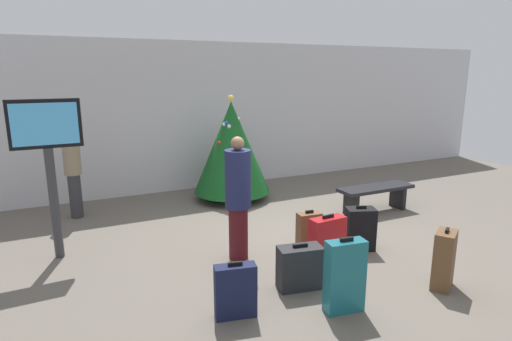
{
  "coord_description": "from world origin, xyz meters",
  "views": [
    {
      "loc": [
        -3.09,
        -5.03,
        2.49
      ],
      "look_at": [
        -0.13,
        1.11,
        0.9
      ],
      "focal_mm": 29.47,
      "sensor_mm": 36.0,
      "label": 1
    }
  ],
  "objects_px": {
    "suitcase_4": "(444,260)",
    "suitcase_1": "(345,276)",
    "flight_info_kiosk": "(48,149)",
    "traveller_0": "(72,164)",
    "suitcase_3": "(327,243)",
    "suitcase_5": "(360,229)",
    "traveller_1": "(238,196)",
    "suitcase_2": "(235,291)",
    "suitcase_6": "(309,231)",
    "waiting_bench": "(376,193)",
    "suitcase_0": "(300,267)",
    "holiday_tree": "(232,147)"
  },
  "relations": [
    {
      "from": "suitcase_5",
      "to": "traveller_1",
      "type": "bearing_deg",
      "value": 163.83
    },
    {
      "from": "traveller_0",
      "to": "suitcase_3",
      "type": "distance_m",
      "value": 4.58
    },
    {
      "from": "suitcase_4",
      "to": "suitcase_6",
      "type": "bearing_deg",
      "value": 116.84
    },
    {
      "from": "suitcase_0",
      "to": "suitcase_2",
      "type": "height_order",
      "value": "suitcase_2"
    },
    {
      "from": "suitcase_4",
      "to": "suitcase_6",
      "type": "distance_m",
      "value": 1.82
    },
    {
      "from": "flight_info_kiosk",
      "to": "traveller_0",
      "type": "bearing_deg",
      "value": 79.24
    },
    {
      "from": "waiting_bench",
      "to": "suitcase_1",
      "type": "distance_m",
      "value": 3.52
    },
    {
      "from": "flight_info_kiosk",
      "to": "suitcase_2",
      "type": "distance_m",
      "value": 3.15
    },
    {
      "from": "traveller_0",
      "to": "suitcase_3",
      "type": "height_order",
      "value": "traveller_0"
    },
    {
      "from": "suitcase_1",
      "to": "suitcase_5",
      "type": "xyz_separation_m",
      "value": [
        1.2,
        1.21,
        -0.09
      ]
    },
    {
      "from": "suitcase_3",
      "to": "suitcase_0",
      "type": "bearing_deg",
      "value": -153.85
    },
    {
      "from": "suitcase_5",
      "to": "suitcase_1",
      "type": "bearing_deg",
      "value": -134.75
    },
    {
      "from": "suitcase_2",
      "to": "suitcase_6",
      "type": "bearing_deg",
      "value": 34.83
    },
    {
      "from": "traveller_0",
      "to": "suitcase_2",
      "type": "xyz_separation_m",
      "value": [
        1.31,
        -4.08,
        -0.67
      ]
    },
    {
      "from": "suitcase_4",
      "to": "suitcase_1",
      "type": "bearing_deg",
      "value": 175.86
    },
    {
      "from": "holiday_tree",
      "to": "traveller_1",
      "type": "height_order",
      "value": "holiday_tree"
    },
    {
      "from": "suitcase_1",
      "to": "suitcase_3",
      "type": "height_order",
      "value": "suitcase_1"
    },
    {
      "from": "traveller_0",
      "to": "suitcase_6",
      "type": "xyz_separation_m",
      "value": [
        2.93,
        -2.95,
        -0.69
      ]
    },
    {
      "from": "suitcase_6",
      "to": "suitcase_2",
      "type": "bearing_deg",
      "value": -145.17
    },
    {
      "from": "waiting_bench",
      "to": "suitcase_6",
      "type": "relative_size",
      "value": 2.48
    },
    {
      "from": "suitcase_3",
      "to": "suitcase_6",
      "type": "bearing_deg",
      "value": 79.24
    },
    {
      "from": "holiday_tree",
      "to": "flight_info_kiosk",
      "type": "distance_m",
      "value": 3.58
    },
    {
      "from": "suitcase_0",
      "to": "suitcase_6",
      "type": "height_order",
      "value": "suitcase_6"
    },
    {
      "from": "waiting_bench",
      "to": "suitcase_1",
      "type": "relative_size",
      "value": 1.74
    },
    {
      "from": "suitcase_2",
      "to": "suitcase_3",
      "type": "distance_m",
      "value": 1.59
    },
    {
      "from": "holiday_tree",
      "to": "traveller_1",
      "type": "distance_m",
      "value": 2.79
    },
    {
      "from": "flight_info_kiosk",
      "to": "suitcase_0",
      "type": "height_order",
      "value": "flight_info_kiosk"
    },
    {
      "from": "suitcase_3",
      "to": "suitcase_6",
      "type": "xyz_separation_m",
      "value": [
        0.12,
        0.61,
        -0.07
      ]
    },
    {
      "from": "flight_info_kiosk",
      "to": "holiday_tree",
      "type": "bearing_deg",
      "value": 25.15
    },
    {
      "from": "suitcase_0",
      "to": "suitcase_4",
      "type": "distance_m",
      "value": 1.69
    },
    {
      "from": "traveller_1",
      "to": "suitcase_5",
      "type": "relative_size",
      "value": 2.58
    },
    {
      "from": "suitcase_6",
      "to": "waiting_bench",
      "type": "bearing_deg",
      "value": 24.07
    },
    {
      "from": "waiting_bench",
      "to": "suitcase_2",
      "type": "bearing_deg",
      "value": -150.84
    },
    {
      "from": "suitcase_0",
      "to": "suitcase_5",
      "type": "relative_size",
      "value": 0.85
    },
    {
      "from": "flight_info_kiosk",
      "to": "suitcase_3",
      "type": "bearing_deg",
      "value": -31.06
    },
    {
      "from": "flight_info_kiosk",
      "to": "suitcase_1",
      "type": "relative_size",
      "value": 2.59
    },
    {
      "from": "traveller_1",
      "to": "suitcase_5",
      "type": "bearing_deg",
      "value": -16.17
    },
    {
      "from": "suitcase_0",
      "to": "suitcase_5",
      "type": "distance_m",
      "value": 1.49
    },
    {
      "from": "suitcase_0",
      "to": "suitcase_6",
      "type": "distance_m",
      "value": 1.14
    },
    {
      "from": "holiday_tree",
      "to": "suitcase_1",
      "type": "distance_m",
      "value": 4.39
    },
    {
      "from": "holiday_tree",
      "to": "traveller_0",
      "type": "bearing_deg",
      "value": 176.67
    },
    {
      "from": "suitcase_4",
      "to": "suitcase_0",
      "type": "bearing_deg",
      "value": 154.46
    },
    {
      "from": "flight_info_kiosk",
      "to": "suitcase_6",
      "type": "height_order",
      "value": "flight_info_kiosk"
    },
    {
      "from": "suitcase_2",
      "to": "suitcase_3",
      "type": "height_order",
      "value": "suitcase_3"
    },
    {
      "from": "waiting_bench",
      "to": "traveller_1",
      "type": "xyz_separation_m",
      "value": [
        -3.03,
        -0.72,
        0.53
      ]
    },
    {
      "from": "waiting_bench",
      "to": "suitcase_3",
      "type": "height_order",
      "value": "suitcase_3"
    },
    {
      "from": "flight_info_kiosk",
      "to": "suitcase_5",
      "type": "height_order",
      "value": "flight_info_kiosk"
    },
    {
      "from": "suitcase_2",
      "to": "suitcase_3",
      "type": "bearing_deg",
      "value": 19.03
    },
    {
      "from": "waiting_bench",
      "to": "suitcase_6",
      "type": "height_order",
      "value": "suitcase_6"
    },
    {
      "from": "holiday_tree",
      "to": "suitcase_3",
      "type": "xyz_separation_m",
      "value": [
        -0.08,
        -3.39,
        -0.71
      ]
    }
  ]
}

